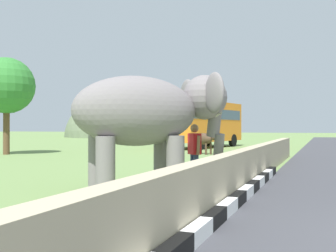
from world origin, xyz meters
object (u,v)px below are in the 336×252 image
object	(u,v)px
elephant	(150,113)
cow_near	(204,139)
person_handler	(194,150)
bus_orange	(204,121)

from	to	relation	value
elephant	cow_near	world-z (taller)	elephant
elephant	cow_near	size ratio (longest dim) A/B	2.15
person_handler	bus_orange	bearing A→B (deg)	15.56
person_handler	cow_near	xyz separation A→B (m)	(11.71, 3.18, -0.06)
bus_orange	cow_near	size ratio (longest dim) A/B	4.94
elephant	person_handler	xyz separation A→B (m)	(1.60, -0.63, -0.99)
elephant	bus_orange	bearing A→B (deg)	12.73
bus_orange	cow_near	world-z (taller)	bus_orange
elephant	person_handler	distance (m)	1.98
elephant	cow_near	xyz separation A→B (m)	(13.31, 2.55, -1.04)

